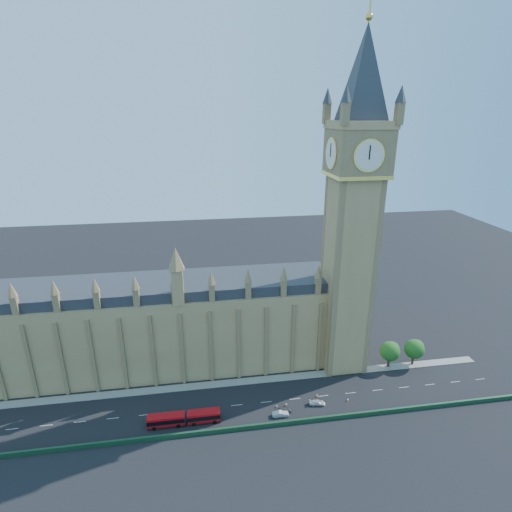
{
  "coord_description": "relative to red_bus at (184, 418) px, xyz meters",
  "views": [
    {
      "loc": [
        -4.28,
        -86.71,
        73.86
      ],
      "look_at": [
        10.76,
        10.0,
        38.58
      ],
      "focal_mm": 28.0,
      "sensor_mm": 36.0,
      "label": 1
    }
  ],
  "objects": [
    {
      "name": "ground",
      "position": [
        9.8,
        4.59,
        -1.62
      ],
      "size": [
        400.0,
        400.0,
        0.0
      ],
      "primitive_type": "plane",
      "color": "black",
      "rests_on": "ground"
    },
    {
      "name": "palace_westminster",
      "position": [
        -15.2,
        26.59,
        12.25
      ],
      "size": [
        120.0,
        20.0,
        28.0
      ],
      "color": "#A47D4F",
      "rests_on": "ground"
    },
    {
      "name": "elizabeth_tower",
      "position": [
        47.8,
        18.58,
        52.94
      ],
      "size": [
        20.59,
        20.59,
        105.0
      ],
      "color": "#A47D4F",
      "rests_on": "ground"
    },
    {
      "name": "bridge_parapet",
      "position": [
        9.8,
        -4.41,
        -1.02
      ],
      "size": [
        160.0,
        0.6,
        1.2
      ],
      "primitive_type": "cube",
      "color": "#1E4C2D",
      "rests_on": "ground"
    },
    {
      "name": "kerb_north",
      "position": [
        9.8,
        14.09,
        -1.54
      ],
      "size": [
        160.0,
        3.0,
        0.16
      ],
      "primitive_type": "cube",
      "color": "gray",
      "rests_on": "ground"
    },
    {
      "name": "tree_east_near",
      "position": [
        62.02,
        14.67,
        4.03
      ],
      "size": [
        6.0,
        6.0,
        8.5
      ],
      "color": "#382619",
      "rests_on": "ground"
    },
    {
      "name": "tree_east_far",
      "position": [
        70.02,
        14.67,
        4.03
      ],
      "size": [
        6.0,
        6.0,
        8.5
      ],
      "color": "#382619",
      "rests_on": "ground"
    },
    {
      "name": "red_bus",
      "position": [
        0.0,
        0.0,
        0.0
      ],
      "size": [
        18.08,
        2.94,
        3.07
      ],
      "rotation": [
        0.0,
        0.0,
        -0.0
      ],
      "color": "red",
      "rests_on": "ground"
    },
    {
      "name": "car_grey",
      "position": [
        25.7,
        0.09,
        -0.94
      ],
      "size": [
        3.95,
        1.59,
        1.35
      ],
      "primitive_type": "imported",
      "rotation": [
        0.0,
        0.0,
        1.57
      ],
      "color": "#42454A",
      "rests_on": "ground"
    },
    {
      "name": "car_silver",
      "position": [
        24.53,
        -1.23,
        -0.91
      ],
      "size": [
        4.33,
        1.67,
        1.41
      ],
      "primitive_type": "imported",
      "rotation": [
        0.0,
        0.0,
        1.53
      ],
      "color": "#B5B7BE",
      "rests_on": "ground"
    },
    {
      "name": "car_white",
      "position": [
        35.17,
        1.45,
        -0.99
      ],
      "size": [
        4.51,
        2.31,
        1.25
      ],
      "primitive_type": "imported",
      "rotation": [
        0.0,
        0.0,
        1.44
      ],
      "color": "silver",
      "rests_on": "ground"
    },
    {
      "name": "cone_a",
      "position": [
        26.84,
        2.31,
        -1.22
      ],
      "size": [
        0.62,
        0.62,
        0.8
      ],
      "rotation": [
        0.0,
        0.0,
        -0.28
      ],
      "color": "black",
      "rests_on": "ground"
    },
    {
      "name": "cone_b",
      "position": [
        36.07,
        4.57,
        -1.25
      ],
      "size": [
        0.61,
        0.61,
        0.75
      ],
      "rotation": [
        0.0,
        0.0,
        0.36
      ],
      "color": "black",
      "rests_on": "ground"
    },
    {
      "name": "cone_c",
      "position": [
        24.21,
        2.12,
        -1.29
      ],
      "size": [
        0.44,
        0.44,
        0.66
      ],
      "rotation": [
        0.0,
        0.0,
        -0.06
      ],
      "color": "black",
      "rests_on": "ground"
    },
    {
      "name": "cone_d",
      "position": [
        43.8,
        1.67,
        -1.25
      ],
      "size": [
        0.62,
        0.62,
        0.75
      ],
      "rotation": [
        0.0,
        0.0,
        0.41
      ],
      "color": "black",
      "rests_on": "ground"
    }
  ]
}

